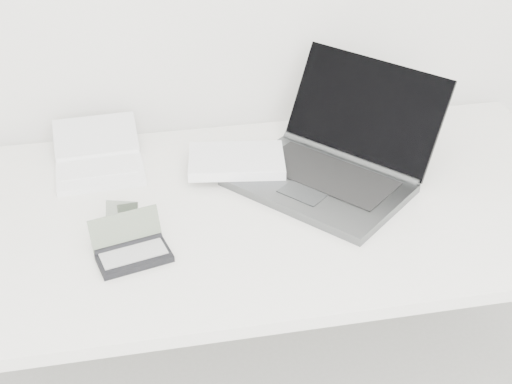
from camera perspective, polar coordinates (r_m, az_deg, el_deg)
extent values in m
cube|color=white|center=(1.69, 0.74, -1.30)|extent=(1.60, 0.80, 0.03)
cylinder|color=silver|center=(2.40, 16.78, -1.87)|extent=(0.04, 0.04, 0.70)
cube|color=#4F5254|center=(1.73, 5.00, 0.57)|extent=(0.47, 0.49, 0.02)
cube|color=black|center=(1.75, 5.72, 1.44)|extent=(0.33, 0.35, 0.00)
cube|color=black|center=(1.82, 8.72, 6.54)|extent=(0.36, 0.39, 0.23)
cylinder|color=#4F5254|center=(1.83, 7.43, 2.68)|extent=(0.28, 0.31, 0.02)
cube|color=#35383A|center=(1.68, 3.79, -0.04)|extent=(0.12, 0.13, 0.00)
cube|color=white|center=(1.78, -1.57, 2.51)|extent=(0.26, 0.19, 0.02)
cube|color=white|center=(1.77, -1.58, 2.87)|extent=(0.25, 0.18, 0.00)
cube|color=white|center=(1.82, -12.33, 1.46)|extent=(0.22, 0.16, 0.02)
cube|color=silver|center=(1.83, -12.39, 1.94)|extent=(0.19, 0.10, 0.00)
cube|color=silver|center=(1.92, -12.71, 4.41)|extent=(0.22, 0.14, 0.06)
cylinder|color=white|center=(1.88, -12.50, 2.79)|extent=(0.21, 0.03, 0.02)
cube|color=white|center=(1.60, -10.94, -3.26)|extent=(0.09, 0.07, 0.01)
cube|color=silver|center=(1.60, -10.97, -3.07)|extent=(0.06, 0.05, 0.00)
cube|color=gray|center=(1.62, -10.68, -1.60)|extent=(0.08, 0.05, 0.05)
cylinder|color=white|center=(1.62, -10.71, -2.53)|extent=(0.07, 0.03, 0.01)
cube|color=black|center=(1.52, -9.70, -5.22)|extent=(0.17, 0.11, 0.01)
cube|color=gray|center=(1.52, -9.77, -4.88)|extent=(0.15, 0.09, 0.00)
cube|color=#636E5B|center=(1.54, -10.42, -2.88)|extent=(0.15, 0.06, 0.07)
cylinder|color=black|center=(1.55, -10.15, -4.17)|extent=(0.15, 0.05, 0.02)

